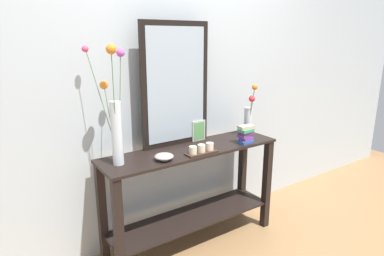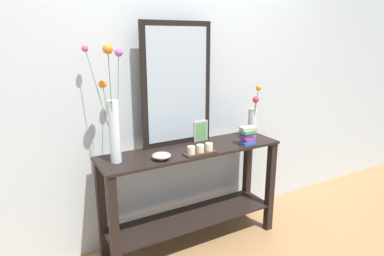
{
  "view_description": "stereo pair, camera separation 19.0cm",
  "coord_description": "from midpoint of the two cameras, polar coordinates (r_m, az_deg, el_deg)",
  "views": [
    {
      "loc": [
        -1.33,
        -1.96,
        1.6
      ],
      "look_at": [
        0.0,
        0.0,
        0.96
      ],
      "focal_mm": 31.14,
      "sensor_mm": 36.0,
      "label": 1
    },
    {
      "loc": [
        -1.17,
        -2.06,
        1.6
      ],
      "look_at": [
        0.0,
        0.0,
        0.96
      ],
      "focal_mm": 31.14,
      "sensor_mm": 36.0,
      "label": 2
    }
  ],
  "objects": [
    {
      "name": "ground_plane",
      "position": [
        2.86,
        2.01,
        -19.08
      ],
      "size": [
        7.0,
        6.0,
        0.02
      ],
      "primitive_type": "cube",
      "color": "#997047"
    },
    {
      "name": "console_table",
      "position": [
        2.61,
        2.11,
        -9.97
      ],
      "size": [
        1.41,
        0.38,
        0.8
      ],
      "color": "black",
      "rests_on": "ground"
    },
    {
      "name": "book_stack",
      "position": [
        2.63,
        11.57,
        -1.26
      ],
      "size": [
        0.13,
        0.09,
        0.14
      ],
      "color": "#2D519E",
      "rests_on": "console_table"
    },
    {
      "name": "tall_vase_left",
      "position": [
        2.19,
        -11.03,
        1.99
      ],
      "size": [
        0.23,
        0.26,
        0.77
      ],
      "color": "silver",
      "rests_on": "console_table"
    },
    {
      "name": "picture_frame_small",
      "position": [
        2.67,
        3.55,
        -0.5
      ],
      "size": [
        0.12,
        0.01,
        0.16
      ],
      "color": "#B7B2AD",
      "rests_on": "console_table"
    },
    {
      "name": "vase_right",
      "position": [
        2.82,
        12.3,
        1.72
      ],
      "size": [
        0.07,
        0.13,
        0.44
      ],
      "color": "silver",
      "rests_on": "console_table"
    },
    {
      "name": "wall_back",
      "position": [
        2.65,
        -1.28,
        9.73
      ],
      "size": [
        6.4,
        0.08,
        2.7
      ],
      "primitive_type": "cube",
      "color": "#B2BCC1",
      "rests_on": "ground"
    },
    {
      "name": "candle_tray",
      "position": [
        2.38,
        3.71,
        -3.81
      ],
      "size": [
        0.24,
        0.09,
        0.07
      ],
      "color": "#382316",
      "rests_on": "console_table"
    },
    {
      "name": "mirror_leaning",
      "position": [
        2.51,
        -0.4,
        7.37
      ],
      "size": [
        0.57,
        0.03,
        0.92
      ],
      "color": "black",
      "rests_on": "console_table"
    },
    {
      "name": "decorative_bowl",
      "position": [
        2.27,
        -2.87,
        -4.79
      ],
      "size": [
        0.13,
        0.13,
        0.05
      ],
      "color": "#9E9389",
      "rests_on": "console_table"
    }
  ]
}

